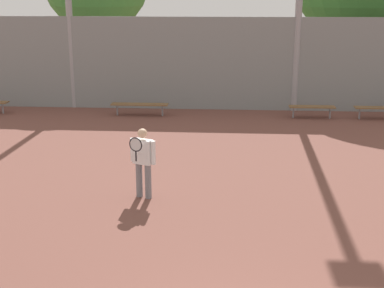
{
  "coord_description": "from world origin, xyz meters",
  "views": [
    {
      "loc": [
        -0.14,
        -5.1,
        4.38
      ],
      "look_at": [
        -0.98,
        6.99,
        0.89
      ],
      "focal_mm": 50.0,
      "sensor_mm": 36.0,
      "label": 1
    }
  ],
  "objects_px": {
    "tennis_player": "(143,159)",
    "bench_by_gate": "(312,107)",
    "bench_courtside_near": "(382,108)",
    "bench_adjacent_court": "(140,105)"
  },
  "relations": [
    {
      "from": "tennis_player",
      "to": "bench_courtside_near",
      "type": "relative_size",
      "value": 0.82
    },
    {
      "from": "tennis_player",
      "to": "bench_adjacent_court",
      "type": "xyz_separation_m",
      "value": [
        -1.39,
        7.95,
        -0.49
      ]
    },
    {
      "from": "tennis_player",
      "to": "bench_adjacent_court",
      "type": "height_order",
      "value": "tennis_player"
    },
    {
      "from": "tennis_player",
      "to": "bench_by_gate",
      "type": "height_order",
      "value": "tennis_player"
    },
    {
      "from": "bench_courtside_near",
      "to": "bench_adjacent_court",
      "type": "bearing_deg",
      "value": 180.0
    },
    {
      "from": "tennis_player",
      "to": "bench_courtside_near",
      "type": "bearing_deg",
      "value": 69.99
    },
    {
      "from": "tennis_player",
      "to": "bench_by_gate",
      "type": "xyz_separation_m",
      "value": [
        4.79,
        7.95,
        -0.5
      ]
    },
    {
      "from": "tennis_player",
      "to": "bench_courtside_near",
      "type": "distance_m",
      "value": 10.75
    },
    {
      "from": "bench_courtside_near",
      "to": "bench_adjacent_court",
      "type": "height_order",
      "value": "same"
    },
    {
      "from": "bench_courtside_near",
      "to": "bench_by_gate",
      "type": "height_order",
      "value": "same"
    }
  ]
}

